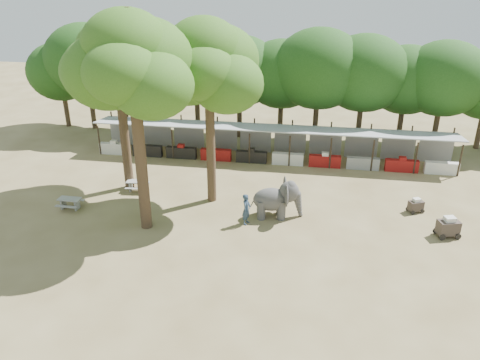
% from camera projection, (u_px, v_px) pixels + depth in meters
% --- Properties ---
extents(ground, '(100.00, 100.00, 0.00)m').
position_uv_depth(ground, '(243.00, 254.00, 24.49)').
color(ground, brown).
rests_on(ground, ground).
extents(vendor_stalls, '(28.00, 2.99, 2.80)m').
position_uv_depth(vendor_stalls, '(271.00, 145.00, 36.48)').
color(vendor_stalls, '#9A9CA1').
rests_on(vendor_stalls, ground).
extents(yard_tree_left, '(7.10, 6.90, 11.02)m').
position_uv_depth(yard_tree_left, '(116.00, 66.00, 28.97)').
color(yard_tree_left, '#332316').
rests_on(yard_tree_left, ground).
extents(yard_tree_center, '(7.10, 6.90, 12.04)m').
position_uv_depth(yard_tree_center, '(131.00, 66.00, 23.61)').
color(yard_tree_center, '#332316').
rests_on(yard_tree_center, ground).
extents(yard_tree_back, '(7.10, 6.90, 11.36)m').
position_uv_depth(yard_tree_back, '(207.00, 66.00, 27.04)').
color(yard_tree_back, '#332316').
rests_on(yard_tree_back, ground).
extents(backdrop_trees, '(46.46, 5.95, 8.33)m').
position_uv_depth(backdrop_trees, '(279.00, 76.00, 39.35)').
color(backdrop_trees, '#332316').
rests_on(backdrop_trees, ground).
extents(elephant, '(3.13, 2.34, 2.34)m').
position_uv_depth(elephant, '(277.00, 199.00, 27.84)').
color(elephant, '#3D3B3A').
rests_on(elephant, ground).
extents(handler, '(0.61, 0.77, 1.89)m').
position_uv_depth(handler, '(246.00, 209.00, 27.11)').
color(handler, '#26384C').
rests_on(handler, ground).
extents(picnic_table_near, '(1.42, 1.28, 0.70)m').
position_uv_depth(picnic_table_near, '(70.00, 202.00, 29.05)').
color(picnic_table_near, gray).
rests_on(picnic_table_near, ground).
extents(picnic_table_far, '(1.54, 1.41, 0.71)m').
position_uv_depth(picnic_table_far, '(137.00, 184.00, 31.45)').
color(picnic_table_far, gray).
rests_on(picnic_table_far, ground).
extents(cart_front, '(1.44, 1.14, 1.23)m').
position_uv_depth(cart_front, '(448.00, 227.00, 25.92)').
color(cart_front, '#322822').
rests_on(cart_front, ground).
extents(cart_back, '(1.12, 0.96, 0.92)m').
position_uv_depth(cart_back, '(416.00, 205.00, 28.65)').
color(cart_back, '#322822').
rests_on(cart_back, ground).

